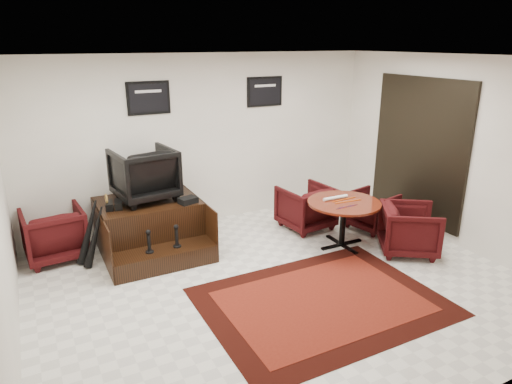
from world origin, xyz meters
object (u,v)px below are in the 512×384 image
(meeting_table, at_px, (344,207))
(table_chair_corner, at_px, (410,227))
(shine_chair, at_px, (144,172))
(table_chair_back, at_px, (306,205))
(table_chair_window, at_px, (372,208))
(shine_podium, at_px, (151,228))
(armchair_side, at_px, (54,231))

(meeting_table, xyz_separation_m, table_chair_corner, (0.72, -0.63, -0.23))
(shine_chair, distance_m, table_chair_back, 2.67)
(table_chair_window, distance_m, table_chair_corner, 0.98)
(shine_chair, distance_m, table_chair_window, 3.70)
(shine_podium, height_order, table_chair_window, shine_podium)
(armchair_side, bearing_deg, shine_podium, 160.69)
(shine_podium, relative_size, armchair_side, 1.82)
(table_chair_back, bearing_deg, armchair_side, -15.90)
(shine_podium, xyz_separation_m, shine_chair, (-0.00, 0.15, 0.83))
(meeting_table, bearing_deg, armchair_side, 158.52)
(table_chair_window, xyz_separation_m, table_chair_corner, (-0.13, -0.97, 0.05))
(armchair_side, height_order, meeting_table, armchair_side)
(table_chair_window, bearing_deg, table_chair_back, 48.92)
(armchair_side, distance_m, table_chair_window, 4.90)
(armchair_side, height_order, table_chair_back, armchair_side)
(table_chair_back, bearing_deg, table_chair_corner, 113.21)
(shine_podium, distance_m, table_chair_corner, 3.80)
(shine_chair, relative_size, table_chair_window, 1.23)
(table_chair_corner, bearing_deg, table_chair_back, 62.41)
(shine_podium, bearing_deg, shine_chair, 90.00)
(shine_podium, relative_size, table_chair_corner, 1.88)
(shine_podium, xyz_separation_m, armchair_side, (-1.29, 0.34, 0.07))
(armchair_side, bearing_deg, meeting_table, 153.94)
(shine_chair, height_order, table_chair_back, shine_chair)
(shine_podium, bearing_deg, table_chair_corner, -28.73)
(shine_podium, distance_m, table_chair_back, 2.53)
(shine_podium, distance_m, shine_chair, 0.84)
(armchair_side, distance_m, table_chair_back, 3.86)
(armchair_side, xyz_separation_m, table_chair_back, (3.80, -0.68, -0.01))
(shine_chair, height_order, meeting_table, shine_chair)
(table_chair_back, distance_m, table_chair_corner, 1.70)
(shine_chair, relative_size, table_chair_back, 1.07)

